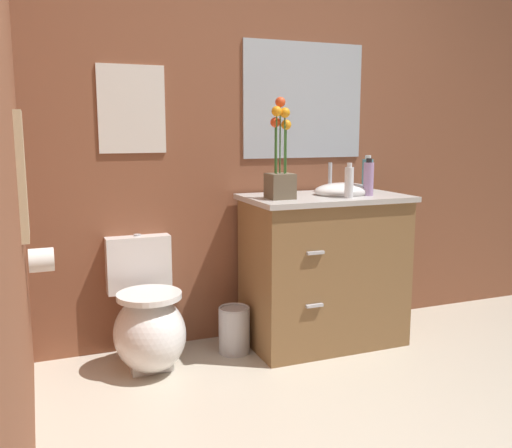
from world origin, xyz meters
The scene contains 13 objects.
wall_back centered at (0.20, 1.71, 1.25)m, with size 4.07×0.05×2.50m, color brown.
wall_left centered at (-1.33, 0.51, 1.25)m, with size 0.05×4.73×2.50m, color brown.
toilet centered at (-0.72, 1.41, 0.24)m, with size 0.38×0.59×0.69m.
vanity_cabinet centered at (0.33, 1.39, 0.46)m, with size 0.94×0.56×1.07m.
flower_vase centered at (0.02, 1.34, 1.06)m, with size 0.14×0.14×0.55m.
soap_bottle centered at (0.68, 1.49, 1.00)m, with size 0.07×0.07×0.22m.
lotion_bottle centered at (0.56, 1.29, 0.99)m, with size 0.06×0.06×0.22m.
hand_wash_bottle centered at (0.39, 1.22, 0.98)m, with size 0.05×0.05×0.20m.
trash_bin centered at (-0.23, 1.42, 0.14)m, with size 0.18×0.18×0.27m.
wall_poster centered at (-0.72, 1.68, 1.38)m, with size 0.37×0.01×0.48m, color silver.
wall_mirror centered at (0.33, 1.68, 1.45)m, with size 0.80×0.01×0.70m, color #B2BCC6.
hanging_towel centered at (-1.29, 0.98, 1.09)m, with size 0.03×0.28×0.52m, color tan.
toilet_paper_roll centered at (-1.24, 1.22, 0.68)m, with size 0.11×0.11×0.11m, color white.
Camera 1 is at (-1.25, -1.49, 1.27)m, focal length 39.34 mm.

